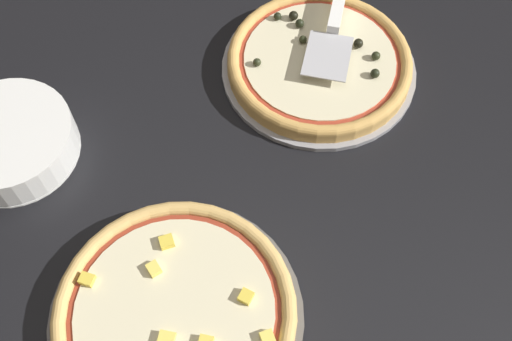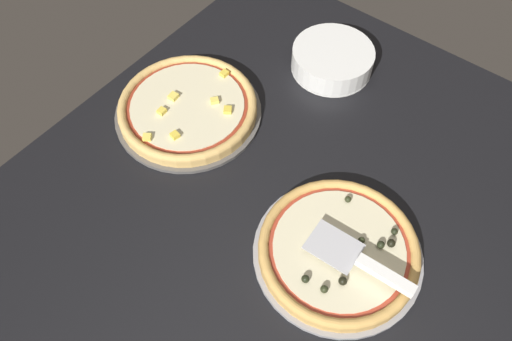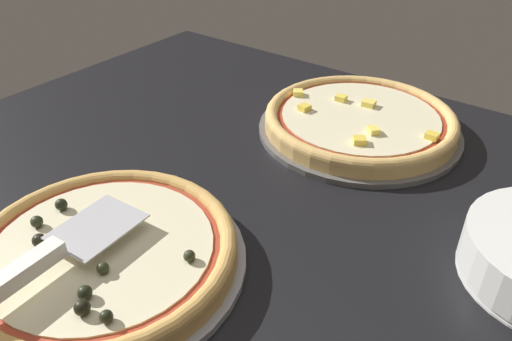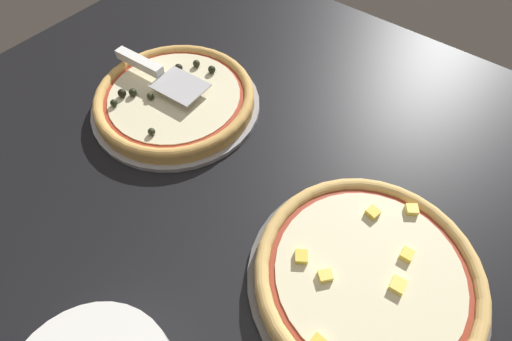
{
  "view_description": "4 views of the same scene",
  "coord_description": "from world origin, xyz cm",
  "px_view_note": "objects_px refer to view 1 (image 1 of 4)",
  "views": [
    {
      "loc": [
        -15.59,
        58.37,
        86.45
      ],
      "look_at": [
        -2.22,
        11.36,
        3.0
      ],
      "focal_mm": 42.0,
      "sensor_mm": 36.0,
      "label": 1
    },
    {
      "loc": [
        -52.2,
        -27.7,
        97.78
      ],
      "look_at": [
        -2.22,
        11.36,
        3.0
      ],
      "focal_mm": 35.0,
      "sensor_mm": 36.0,
      "label": 2
    },
    {
      "loc": [
        36.1,
        -39.82,
        45.41
      ],
      "look_at": [
        -2.22,
        11.36,
        3.0
      ],
      "focal_mm": 35.0,
      "sensor_mm": 36.0,
      "label": 3
    },
    {
      "loc": [
        31.76,
        38.09,
        60.79
      ],
      "look_at": [
        -2.22,
        11.36,
        3.0
      ],
      "focal_mm": 28.0,
      "sensor_mm": 36.0,
      "label": 4
    }
  ],
  "objects_px": {
    "pizza_front": "(319,61)",
    "plate_stack": "(10,141)",
    "serving_spatula": "(335,20)",
    "pizza_back": "(175,312)"
  },
  "relations": [
    {
      "from": "pizza_front",
      "to": "plate_stack",
      "type": "xyz_separation_m",
      "value": [
        0.46,
        0.31,
        0.01
      ]
    },
    {
      "from": "plate_stack",
      "to": "serving_spatula",
      "type": "bearing_deg",
      "value": -140.05
    },
    {
      "from": "serving_spatula",
      "to": "plate_stack",
      "type": "relative_size",
      "value": 1.06
    },
    {
      "from": "pizza_back",
      "to": "plate_stack",
      "type": "distance_m",
      "value": 0.41
    },
    {
      "from": "pizza_front",
      "to": "plate_stack",
      "type": "distance_m",
      "value": 0.55
    },
    {
      "from": "pizza_front",
      "to": "pizza_back",
      "type": "relative_size",
      "value": 0.96
    },
    {
      "from": "pizza_front",
      "to": "pizza_back",
      "type": "xyz_separation_m",
      "value": [
        0.09,
        0.51,
        0.0
      ]
    },
    {
      "from": "pizza_back",
      "to": "plate_stack",
      "type": "relative_size",
      "value": 1.6
    },
    {
      "from": "pizza_front",
      "to": "serving_spatula",
      "type": "relative_size",
      "value": 1.46
    },
    {
      "from": "serving_spatula",
      "to": "pizza_back",
      "type": "bearing_deg",
      "value": 79.94
    }
  ]
}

